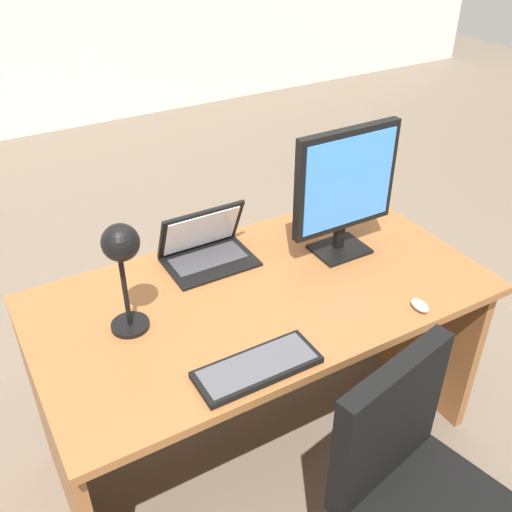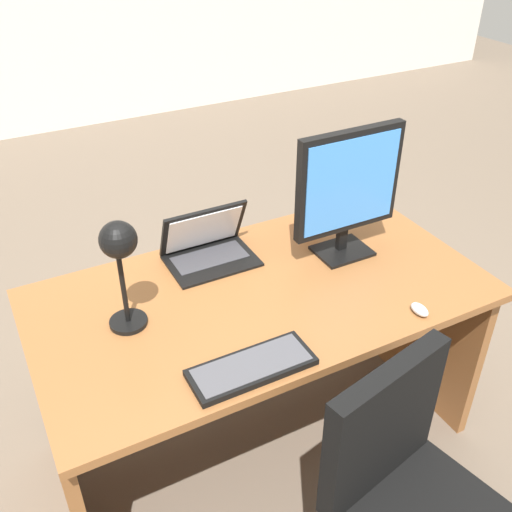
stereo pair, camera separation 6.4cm
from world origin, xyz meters
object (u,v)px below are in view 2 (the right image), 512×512
object	(u,v)px
monitor	(348,187)
keyboard	(252,367)
desk	(255,335)
coffee_mug	(310,218)
laptop	(207,243)
mouse	(420,310)
desk_lamp	(120,254)

from	to	relation	value
monitor	keyboard	xyz separation A→B (m)	(-0.59, -0.39, -0.26)
desk	coffee_mug	bearing A→B (deg)	31.96
laptop	mouse	distance (m)	0.78
keyboard	coffee_mug	distance (m)	0.83
keyboard	mouse	xyz separation A→B (m)	(0.60, -0.03, 0.00)
laptop	desk_lamp	distance (m)	0.50
keyboard	mouse	world-z (taller)	mouse
laptop	mouse	world-z (taller)	laptop
keyboard	desk_lamp	xyz separation A→B (m)	(-0.25, 0.34, 0.27)
desk	laptop	world-z (taller)	laptop
keyboard	coffee_mug	xyz separation A→B (m)	(0.57, 0.60, 0.03)
mouse	coffee_mug	distance (m)	0.63
mouse	desk_lamp	bearing A→B (deg)	156.80
coffee_mug	desk	bearing A→B (deg)	-148.04
mouse	coffee_mug	bearing A→B (deg)	92.19
desk	laptop	bearing A→B (deg)	108.78
keyboard	desk_lamp	bearing A→B (deg)	126.48
laptop	keyboard	size ratio (longest dim) A/B	0.86
laptop	mouse	xyz separation A→B (m)	(0.47, -0.62, -0.05)
desk_lamp	monitor	bearing A→B (deg)	3.56
laptop	keyboard	xyz separation A→B (m)	(-0.13, -0.60, -0.05)
monitor	keyboard	size ratio (longest dim) A/B	1.32
desk_lamp	laptop	bearing A→B (deg)	34.66
desk_lamp	coffee_mug	distance (m)	0.90
desk_lamp	desk	bearing A→B (deg)	3.97
keyboard	mouse	bearing A→B (deg)	-2.39
monitor	desk_lamp	xyz separation A→B (m)	(-0.84, -0.05, 0.00)
mouse	desk_lamp	world-z (taller)	desk_lamp
mouse	desk	bearing A→B (deg)	135.02
mouse	desk_lamp	xyz separation A→B (m)	(-0.85, 0.36, 0.26)
monitor	desk_lamp	bearing A→B (deg)	-176.44
desk_lamp	coffee_mug	bearing A→B (deg)	17.70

